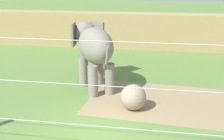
{
  "coord_description": "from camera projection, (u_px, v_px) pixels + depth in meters",
  "views": [
    {
      "loc": [
        1.99,
        -8.55,
        5.05
      ],
      "look_at": [
        0.09,
        2.86,
        1.4
      ],
      "focal_mm": 47.39,
      "sensor_mm": 36.0,
      "label": 1
    }
  ],
  "objects": [
    {
      "name": "elephant",
      "position": [
        94.0,
        47.0,
        13.57
      ],
      "size": [
        2.87,
        3.63,
        2.98
      ],
      "color": "gray",
      "rests_on": "ground"
    },
    {
      "name": "enrichment_ball",
      "position": [
        133.0,
        97.0,
        11.66
      ],
      "size": [
        1.03,
        1.03,
        1.03
      ],
      "primitive_type": "sphere",
      "color": "gray",
      "rests_on": "ground"
    },
    {
      "name": "embankment_wall",
      "position": [
        134.0,
        30.0,
        21.9
      ],
      "size": [
        36.0,
        1.8,
        2.53
      ],
      "primitive_type": "cube",
      "color": "tan",
      "rests_on": "ground"
    },
    {
      "name": "cable_fence",
      "position": [
        71.0,
        115.0,
        6.93
      ],
      "size": [
        12.22,
        0.25,
        3.9
      ],
      "color": "brown",
      "rests_on": "ground"
    },
    {
      "name": "dirt_patch",
      "position": [
        169.0,
        102.0,
        12.48
      ],
      "size": [
        7.11,
        4.71,
        0.01
      ],
      "primitive_type": "cube",
      "rotation": [
        0.0,
        0.0,
        -0.08
      ],
      "color": "#937F5B",
      "rests_on": "ground"
    },
    {
      "name": "ground_plane",
      "position": [
        95.0,
        135.0,
        9.88
      ],
      "size": [
        120.0,
        120.0,
        0.0
      ],
      "primitive_type": "plane",
      "color": "#5B7F3D"
    }
  ]
}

